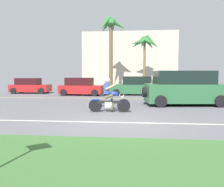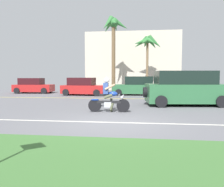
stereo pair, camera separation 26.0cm
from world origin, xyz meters
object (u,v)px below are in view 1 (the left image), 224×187
Objects in this scene: parked_car_0 at (30,86)px; parked_car_2 at (135,86)px; palm_tree_0 at (144,44)px; palm_tree_1 at (111,31)px; motorcyclist at (109,97)px; suv_nearby at (184,89)px; parked_car_3 at (199,87)px; parked_car_1 at (81,87)px.

parked_car_0 is 0.92× the size of parked_car_2.
palm_tree_0 is 0.78× the size of palm_tree_1.
parked_car_2 is at bearing -103.99° from palm_tree_0.
palm_tree_1 is at bearing -162.07° from palm_tree_0.
parked_car_2 is (1.17, 9.71, 0.08)m from motorcyclist.
parked_car_0 is (-12.86, 7.85, -0.25)m from suv_nearby.
parked_car_1 is at bearing -170.04° from parked_car_3.
parked_car_2 is at bearing -6.32° from parked_car_0.
palm_tree_1 is (-3.37, -1.09, 1.13)m from palm_tree_0.
parked_car_1 is 0.65× the size of palm_tree_0.
parked_car_2 reaches higher than parked_car_3.
parked_car_1 is 10.53m from parked_car_3.
parked_car_0 is at bearing 173.68° from parked_car_2.
parked_car_0 is 9.54m from palm_tree_1.
palm_tree_0 is at bearing 81.04° from motorcyclist.
motorcyclist is 0.47× the size of parked_car_2.
motorcyclist is at bearing -50.59° from parked_car_0.
motorcyclist is at bearing -69.24° from parked_car_1.
palm_tree_0 is at bearing 150.09° from parked_car_3.
parked_car_2 is (10.07, -1.12, 0.07)m from parked_car_0.
palm_tree_1 reaches higher than parked_car_1.
parked_car_0 is 0.97× the size of parked_car_3.
parked_car_0 is at bearing -179.78° from parked_car_3.
palm_tree_1 reaches higher than parked_car_3.
parked_car_0 is at bearing 162.14° from parked_car_1.
palm_tree_1 reaches higher than suv_nearby.
palm_tree_1 reaches higher than palm_tree_0.
suv_nearby reaches higher than parked_car_2.
suv_nearby is at bearing -80.37° from palm_tree_0.
palm_tree_0 reaches higher than parked_car_1.
parked_car_3 is 9.90m from palm_tree_1.
motorcyclist is 0.49× the size of parked_car_3.
parked_car_2 is 6.50m from palm_tree_1.
palm_tree_0 is at bearing 17.93° from palm_tree_1.
parked_car_3 is (6.93, 10.89, 0.04)m from motorcyclist.
parked_car_1 is 0.51× the size of palm_tree_1.
parked_car_3 is (15.83, 0.06, 0.03)m from parked_car_0.
suv_nearby reaches higher than parked_car_3.
parked_car_2 reaches higher than motorcyclist.
parked_car_0 is at bearing -167.38° from palm_tree_1.
suv_nearby reaches higher than parked_car_1.
parked_car_0 is at bearing -165.73° from palm_tree_0.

